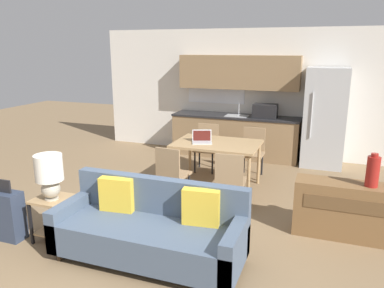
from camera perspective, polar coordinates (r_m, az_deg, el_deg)
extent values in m
plane|color=#7F6647|center=(4.52, -7.29, -16.32)|extent=(20.00, 20.00, 0.00)
cube|color=silver|center=(8.31, 7.32, 7.78)|extent=(6.40, 0.06, 2.70)
cube|color=white|center=(8.39, 3.70, 9.31)|extent=(1.29, 0.01, 0.90)
cube|color=#8E704C|center=(8.14, 6.57, 1.09)|extent=(2.68, 0.62, 0.86)
cube|color=#232326|center=(8.05, 6.66, 4.20)|extent=(2.71, 0.65, 0.04)
cube|color=#B2B5B7|center=(7.99, 6.85, 4.28)|extent=(0.48, 0.36, 0.01)
cylinder|color=#B7BABC|center=(8.14, 7.16, 5.29)|extent=(0.02, 0.02, 0.24)
cube|color=#8E704C|center=(8.08, 7.10, 10.80)|extent=(2.55, 0.34, 0.70)
cube|color=black|center=(7.86, 11.09, 4.96)|extent=(0.48, 0.36, 0.28)
cube|color=#B7BABC|center=(7.78, 19.56, 3.78)|extent=(0.78, 0.68, 1.94)
cylinder|color=silver|center=(7.41, 17.75, 4.20)|extent=(0.02, 0.02, 0.87)
cube|color=tan|center=(6.20, 3.81, 0.03)|extent=(1.39, 0.96, 0.04)
cylinder|color=tan|center=(6.14, -3.07, -3.90)|extent=(0.05, 0.05, 0.74)
cylinder|color=tan|center=(5.78, 8.61, -5.23)|extent=(0.05, 0.05, 0.74)
cylinder|color=tan|center=(6.88, -0.32, -1.84)|extent=(0.05, 0.05, 0.74)
cylinder|color=tan|center=(6.57, 10.12, -2.89)|extent=(0.05, 0.05, 0.74)
cylinder|color=#3D2D1E|center=(4.60, -19.58, -15.79)|extent=(0.05, 0.05, 0.10)
cylinder|color=#3D2D1E|center=(5.04, -14.87, -12.62)|extent=(0.05, 0.05, 0.10)
cylinder|color=#3D2D1E|center=(4.34, 7.14, -16.95)|extent=(0.05, 0.05, 0.10)
cube|color=#47566B|center=(4.25, -6.75, -14.18)|extent=(2.09, 0.80, 0.35)
cube|color=#47566B|center=(4.42, -4.87, -9.91)|extent=(2.09, 0.14, 0.77)
cube|color=#47566B|center=(4.70, -17.67, -10.89)|extent=(0.14, 0.80, 0.49)
cube|color=#47566B|center=(3.91, 6.60, -15.67)|extent=(0.14, 0.80, 0.49)
cube|color=gold|center=(4.47, -11.42, -7.56)|extent=(0.41, 0.16, 0.40)
cube|color=gold|center=(4.05, 1.37, -9.62)|extent=(0.41, 0.16, 0.40)
cube|color=tan|center=(4.86, -20.51, -7.86)|extent=(0.42, 0.42, 0.03)
cube|color=tan|center=(5.02, -20.09, -12.22)|extent=(0.38, 0.38, 0.02)
cube|color=black|center=(4.96, -23.34, -11.13)|extent=(0.03, 0.03, 0.52)
cube|color=black|center=(4.73, -19.93, -12.10)|extent=(0.03, 0.03, 0.52)
cube|color=black|center=(5.21, -20.49, -9.61)|extent=(0.03, 0.03, 0.52)
cube|color=black|center=(4.99, -17.14, -10.42)|extent=(0.03, 0.03, 0.52)
cylinder|color=#B2A893|center=(4.81, -20.59, -7.76)|extent=(0.16, 0.16, 0.02)
sphere|color=#B2A893|center=(4.77, -20.71, -6.42)|extent=(0.22, 0.22, 0.22)
cylinder|color=white|center=(4.69, -21.00, -3.38)|extent=(0.32, 0.32, 0.31)
cube|color=brown|center=(5.07, 22.11, -9.28)|extent=(1.19, 0.38, 0.71)
cube|color=brown|center=(4.84, 22.32, -8.64)|extent=(0.95, 0.01, 0.17)
cylinder|color=maroon|center=(4.90, 25.83, -3.81)|extent=(0.15, 0.15, 0.36)
cylinder|color=maroon|center=(4.84, 26.09, -1.53)|extent=(0.08, 0.08, 0.04)
cube|color=#997A56|center=(6.88, 9.05, -1.56)|extent=(0.42, 0.42, 0.04)
cube|color=#997A56|center=(7.00, 9.46, 0.74)|extent=(0.40, 0.03, 0.44)
cylinder|color=black|center=(6.82, 7.28, -3.59)|extent=(0.03, 0.03, 0.41)
cylinder|color=black|center=(6.75, 10.09, -3.88)|extent=(0.03, 0.03, 0.41)
cylinder|color=black|center=(7.13, 7.93, -2.79)|extent=(0.03, 0.03, 0.41)
cylinder|color=black|center=(7.07, 10.62, -3.06)|extent=(0.03, 0.03, 0.41)
cube|color=#997A56|center=(5.48, 5.92, -5.65)|extent=(0.46, 0.46, 0.04)
cube|color=#997A56|center=(5.22, 5.68, -3.90)|extent=(0.40, 0.07, 0.44)
cylinder|color=black|center=(5.70, 7.82, -7.30)|extent=(0.03, 0.03, 0.41)
cylinder|color=black|center=(5.74, 4.43, -7.04)|extent=(0.03, 0.03, 0.41)
cylinder|color=black|center=(5.39, 7.40, -8.61)|extent=(0.03, 0.03, 0.41)
cylinder|color=black|center=(5.43, 3.80, -8.32)|extent=(0.03, 0.03, 0.41)
cube|color=#997A56|center=(7.13, 2.12, -0.80)|extent=(0.45, 0.45, 0.04)
cube|color=#997A56|center=(7.26, 2.50, 1.41)|extent=(0.40, 0.06, 0.44)
cylinder|color=black|center=(7.08, 0.43, -2.78)|extent=(0.03, 0.03, 0.41)
cylinder|color=black|center=(7.00, 3.12, -3.01)|extent=(0.03, 0.03, 0.41)
cylinder|color=black|center=(7.39, 1.14, -2.03)|extent=(0.03, 0.03, 0.41)
cylinder|color=black|center=(7.32, 3.71, -2.23)|extent=(0.03, 0.03, 0.41)
cube|color=#997A56|center=(5.74, -2.75, -4.64)|extent=(0.46, 0.46, 0.04)
cube|color=#997A56|center=(5.50, -3.75, -2.89)|extent=(0.40, 0.07, 0.44)
cylinder|color=black|center=(5.88, -0.46, -6.44)|extent=(0.03, 0.03, 0.41)
cylinder|color=black|center=(6.03, -3.37, -5.93)|extent=(0.03, 0.03, 0.41)
cylinder|color=black|center=(5.60, -2.02, -7.56)|extent=(0.03, 0.03, 0.41)
cylinder|color=black|center=(5.76, -5.03, -6.98)|extent=(0.03, 0.03, 0.41)
cube|color=#B7BABC|center=(6.16, 1.55, 0.23)|extent=(0.38, 0.32, 0.02)
cube|color=#B7BABC|center=(6.25, 1.52, 1.30)|extent=(0.32, 0.16, 0.20)
cube|color=#4C1914|center=(6.24, 1.52, 1.29)|extent=(0.28, 0.14, 0.17)
cube|color=#2D384C|center=(5.21, -26.56, -9.67)|extent=(0.46, 0.22, 0.61)
cube|color=black|center=(5.08, -27.05, -5.67)|extent=(0.28, 0.02, 0.16)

